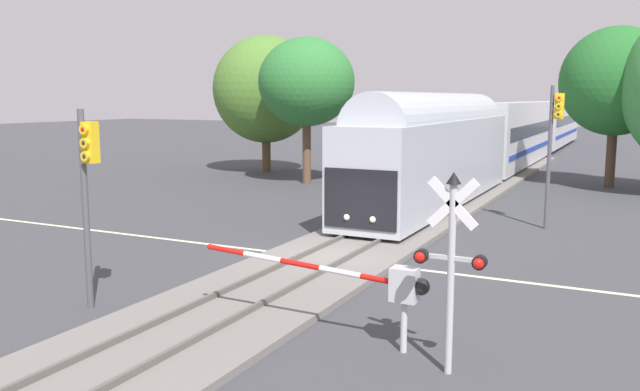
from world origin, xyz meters
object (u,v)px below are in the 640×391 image
(crossing_gate_near, at_px, (379,282))
(traffic_signal_median, at_px, (87,177))
(traffic_signal_far_side, at_px, (554,134))
(oak_behind_train, at_px, (307,82))
(elm_centre_background, at_px, (616,82))
(commuter_train, at_px, (515,131))
(crossing_signal_mast, at_px, (451,253))
(pine_left_background, at_px, (266,90))

(crossing_gate_near, relative_size, traffic_signal_median, 1.10)
(traffic_signal_median, bearing_deg, traffic_signal_far_side, 60.27)
(traffic_signal_far_side, distance_m, oak_behind_train, 17.57)
(traffic_signal_median, bearing_deg, elm_centre_background, 70.88)
(crossing_gate_near, height_order, traffic_signal_far_side, traffic_signal_far_side)
(commuter_train, xyz_separation_m, traffic_signal_far_side, (5.66, -24.42, 1.09))
(crossing_gate_near, xyz_separation_m, oak_behind_train, (-13.75, 23.06, 4.75))
(traffic_signal_median, relative_size, traffic_signal_far_side, 0.87)
(oak_behind_train, bearing_deg, crossing_signal_mast, -56.96)
(traffic_signal_far_side, height_order, pine_left_background, pine_left_background)
(commuter_train, bearing_deg, traffic_signal_median, -94.64)
(crossing_gate_near, relative_size, crossing_signal_mast, 1.40)
(traffic_signal_far_side, xyz_separation_m, oak_behind_train, (-15.33, 8.25, 2.35))
(traffic_signal_far_side, relative_size, elm_centre_background, 0.61)
(traffic_signal_median, bearing_deg, commuter_train, 85.36)
(traffic_signal_median, relative_size, oak_behind_train, 0.56)
(oak_behind_train, distance_m, pine_left_background, 6.97)
(crossing_gate_near, xyz_separation_m, traffic_signal_median, (-7.32, -0.77, 1.91))
(pine_left_background, xyz_separation_m, elm_centre_background, (22.38, 2.05, 0.36))
(commuter_train, distance_m, traffic_signal_median, 40.14)
(crossing_gate_near, distance_m, traffic_signal_median, 7.61)
(elm_centre_background, bearing_deg, crossing_gate_near, -96.09)
(crossing_gate_near, bearing_deg, pine_left_background, 125.13)
(crossing_signal_mast, bearing_deg, pine_left_background, 126.76)
(oak_behind_train, bearing_deg, pine_left_background, 142.04)
(traffic_signal_far_side, xyz_separation_m, pine_left_background, (-20.82, 12.53, 1.99))
(traffic_signal_far_side, bearing_deg, crossing_gate_near, -96.08)
(traffic_signal_median, bearing_deg, crossing_gate_near, 6.03)
(commuter_train, height_order, crossing_signal_mast, commuter_train)
(traffic_signal_median, bearing_deg, pine_left_background, 112.97)
(crossing_gate_near, distance_m, pine_left_background, 33.73)
(pine_left_background, bearing_deg, elm_centre_background, 5.24)
(crossing_gate_near, bearing_deg, traffic_signal_far_side, 83.92)
(crossing_signal_mast, height_order, traffic_signal_median, traffic_signal_median)
(commuter_train, distance_m, elm_centre_background, 12.67)
(pine_left_background, height_order, elm_centre_background, pine_left_background)
(traffic_signal_median, xyz_separation_m, oak_behind_train, (-6.43, 23.84, 2.84))
(commuter_train, relative_size, oak_behind_train, 7.36)
(commuter_train, xyz_separation_m, elm_centre_background, (7.21, -9.83, 3.45))
(commuter_train, bearing_deg, elm_centre_background, -53.74)
(traffic_signal_far_side, xyz_separation_m, elm_centre_background, (1.56, 14.58, 2.35))
(traffic_signal_median, height_order, oak_behind_train, oak_behind_train)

